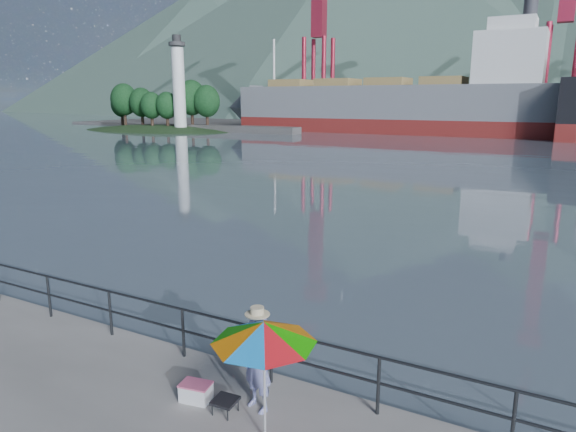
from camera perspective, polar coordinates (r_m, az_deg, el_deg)
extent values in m
cube|color=#4E5D69|center=(135.79, 25.84, 9.50)|extent=(500.00, 280.00, 0.00)
cylinder|color=#2D3033|center=(10.98, -15.73, -8.95)|extent=(22.00, 0.05, 0.05)
cylinder|color=#2D3033|center=(11.15, -15.59, -11.10)|extent=(22.00, 0.05, 0.05)
cube|color=#2D3033|center=(11.17, -15.58, -11.34)|extent=(22.00, 0.06, 1.00)
cone|color=#385147|center=(245.79, -8.85, 17.98)|extent=(228.80, 228.80, 55.00)
cone|color=#385147|center=(221.94, 8.42, 21.16)|extent=(312.00, 312.00, 75.00)
cone|color=#385147|center=(212.61, 28.00, 19.29)|extent=(282.88, 282.88, 68.00)
ellipsoid|color=#263F1E|center=(91.97, -14.32, 9.36)|extent=(48.00, 26.40, 8.40)
cylinder|color=white|center=(87.12, -12.03, 13.59)|extent=(2.00, 2.00, 13.00)
cylinder|color=#2D2D2D|center=(87.57, -12.27, 18.49)|extent=(1.80, 1.80, 2.00)
imported|color=navy|center=(8.65, -3.36, -15.98)|extent=(0.69, 0.55, 1.64)
cylinder|color=white|center=(7.94, -2.63, -18.43)|extent=(0.04, 0.04, 1.73)
cone|color=orange|center=(7.53, -2.69, -12.79)|extent=(1.86, 1.86, 0.32)
cube|color=black|center=(8.88, -7.00, -19.69)|extent=(0.41, 0.41, 0.05)
cube|color=#2D3033|center=(8.95, -6.98, -20.37)|extent=(0.32, 0.32, 0.20)
cube|color=silver|center=(9.30, -10.19, -18.76)|extent=(0.55, 0.41, 0.29)
cylinder|color=black|center=(9.92, -1.40, -17.34)|extent=(0.15, 1.59, 1.12)
cube|color=maroon|center=(83.75, 11.49, 9.71)|extent=(51.14, 8.85, 2.50)
cube|color=slate|center=(83.65, 11.61, 12.28)|extent=(51.14, 8.85, 5.00)
cube|color=silver|center=(80.53, 23.44, 15.78)|extent=(9.00, 7.44, 7.00)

